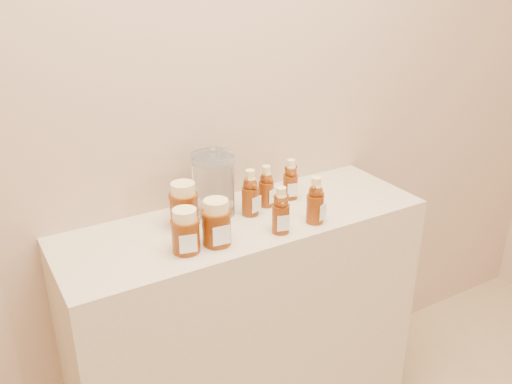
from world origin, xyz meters
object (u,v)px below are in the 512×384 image
bear_bottle_back_left (250,190)px  glass_canister (214,182)px  bear_bottle_front_left (281,207)px  display_table (246,332)px  honey_jar_left (185,231)px

bear_bottle_back_left → glass_canister: glass_canister is taller
bear_bottle_front_left → display_table: bearing=126.1°
honey_jar_left → glass_canister: size_ratio=0.60×
display_table → bear_bottle_back_left: bearing=35.3°
bear_bottle_front_left → honey_jar_left: size_ratio=1.27×
bear_bottle_back_left → bear_bottle_front_left: size_ratio=1.04×
bear_bottle_front_left → glass_canister: glass_canister is taller
display_table → honey_jar_left: bearing=-159.2°
display_table → glass_canister: 0.57m
honey_jar_left → glass_canister: bearing=59.5°
bear_bottle_front_left → bear_bottle_back_left: bearing=112.9°
display_table → bear_bottle_front_left: bear_bottle_front_left is taller
display_table → bear_bottle_back_left: bear_bottle_back_left is taller
honey_jar_left → glass_canister: 0.26m
glass_canister → honey_jar_left: bearing=-134.6°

